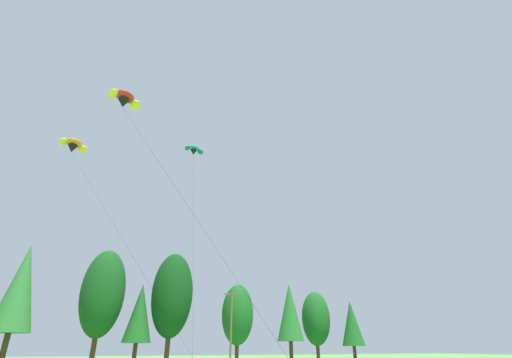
{
  "coord_description": "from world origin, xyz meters",
  "views": [
    {
      "loc": [
        -9.58,
        2.54,
        2.24
      ],
      "look_at": [
        -1.95,
        20.3,
        11.19
      ],
      "focal_mm": 25.52,
      "sensor_mm": 36.0,
      "label": 1
    }
  ],
  "objects_px": {
    "utility_pole": "(231,325)",
    "parafoil_kite_far_teal": "(194,150)",
    "parafoil_kite_high_orange": "(73,146)",
    "parafoil_kite_mid_red_yellow": "(124,100)"
  },
  "relations": [
    {
      "from": "parafoil_kite_far_teal",
      "to": "utility_pole",
      "type": "bearing_deg",
      "value": 41.06
    },
    {
      "from": "utility_pole",
      "to": "parafoil_kite_far_teal",
      "type": "height_order",
      "value": "parafoil_kite_far_teal"
    },
    {
      "from": "parafoil_kite_high_orange",
      "to": "parafoil_kite_mid_red_yellow",
      "type": "height_order",
      "value": "parafoil_kite_high_orange"
    },
    {
      "from": "parafoil_kite_high_orange",
      "to": "parafoil_kite_mid_red_yellow",
      "type": "xyz_separation_m",
      "value": [
        4.66,
        -12.64,
        -0.89
      ]
    },
    {
      "from": "parafoil_kite_mid_red_yellow",
      "to": "parafoil_kite_high_orange",
      "type": "bearing_deg",
      "value": 110.22
    },
    {
      "from": "parafoil_kite_high_orange",
      "to": "utility_pole",
      "type": "bearing_deg",
      "value": 15.12
    },
    {
      "from": "parafoil_kite_mid_red_yellow",
      "to": "utility_pole",
      "type": "bearing_deg",
      "value": 46.91
    },
    {
      "from": "utility_pole",
      "to": "parafoil_kite_far_teal",
      "type": "bearing_deg",
      "value": -138.94
    },
    {
      "from": "parafoil_kite_high_orange",
      "to": "parafoil_kite_far_teal",
      "type": "bearing_deg",
      "value": -5.16
    },
    {
      "from": "parafoil_kite_far_teal",
      "to": "parafoil_kite_high_orange",
      "type": "bearing_deg",
      "value": 174.84
    }
  ]
}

